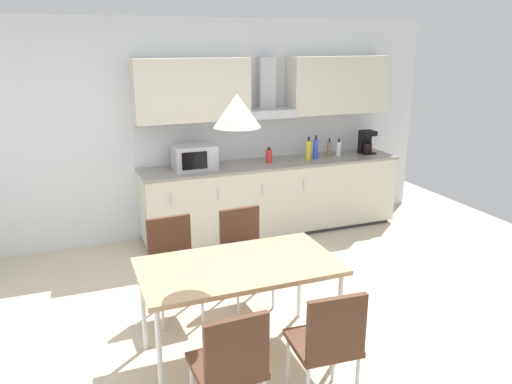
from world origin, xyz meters
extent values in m
cube|color=beige|center=(0.00, 0.00, -0.01)|extent=(8.08, 7.21, 0.02)
cube|color=silver|center=(0.00, 2.45, 1.29)|extent=(6.46, 0.10, 2.57)
cube|color=#333333|center=(1.00, 2.09, 0.03)|extent=(3.07, 0.58, 0.05)
cube|color=beige|center=(1.00, 2.09, 0.46)|extent=(3.20, 0.63, 0.81)
cube|color=gray|center=(1.00, 2.09, 0.88)|extent=(3.22, 0.65, 0.03)
cube|color=silver|center=(-0.34, 1.76, 0.66)|extent=(0.01, 0.01, 0.14)
cube|color=silver|center=(0.20, 1.76, 0.66)|extent=(0.01, 0.01, 0.14)
cube|color=silver|center=(0.73, 1.76, 0.66)|extent=(0.01, 0.01, 0.14)
cube|color=silver|center=(1.26, 1.76, 0.66)|extent=(0.01, 0.01, 0.14)
cube|color=silver|center=(1.00, 2.39, 1.15)|extent=(3.20, 0.02, 0.51)
cube|color=beige|center=(0.05, 2.23, 1.78)|extent=(1.31, 0.34, 0.70)
cube|color=beige|center=(1.94, 2.23, 1.78)|extent=(1.31, 0.34, 0.70)
cube|color=#B7BABF|center=(1.00, 2.21, 1.48)|extent=(0.57, 0.40, 0.10)
cube|color=#B7BABF|center=(1.00, 2.32, 1.80)|extent=(0.20, 0.16, 0.65)
cube|color=#ADADB2|center=(0.02, 2.09, 1.03)|extent=(0.48, 0.34, 0.28)
cube|color=black|center=(-0.02, 1.91, 1.03)|extent=(0.29, 0.01, 0.20)
cube|color=black|center=(2.34, 2.09, 0.90)|extent=(0.18, 0.18, 0.02)
cylinder|color=black|center=(2.34, 2.08, 0.97)|extent=(0.12, 0.12, 0.12)
cube|color=black|center=(2.34, 2.15, 1.04)|extent=(0.16, 0.08, 0.30)
cube|color=black|center=(2.34, 2.08, 1.16)|extent=(0.18, 0.16, 0.06)
cylinder|color=yellow|center=(1.46, 2.05, 1.01)|extent=(0.06, 0.06, 0.23)
cylinder|color=black|center=(1.46, 2.05, 1.15)|extent=(0.03, 0.03, 0.05)
cylinder|color=brown|center=(1.80, 2.14, 0.99)|extent=(0.06, 0.06, 0.19)
cylinder|color=black|center=(1.80, 2.14, 1.10)|extent=(0.02, 0.02, 0.04)
cylinder|color=white|center=(1.92, 2.11, 0.98)|extent=(0.07, 0.07, 0.18)
cylinder|color=black|center=(1.92, 2.11, 1.09)|extent=(0.03, 0.03, 0.04)
cylinder|color=red|center=(0.94, 2.08, 0.97)|extent=(0.08, 0.08, 0.16)
cylinder|color=black|center=(0.94, 2.08, 1.07)|extent=(0.03, 0.03, 0.03)
cylinder|color=blue|center=(1.57, 2.07, 1.01)|extent=(0.07, 0.07, 0.24)
cylinder|color=black|center=(1.57, 2.07, 1.16)|extent=(0.03, 0.03, 0.05)
cube|color=tan|center=(-0.25, -0.23, 0.74)|extent=(1.44, 0.79, 0.04)
cylinder|color=silver|center=(-0.91, -0.57, 0.36)|extent=(0.04, 0.04, 0.72)
cylinder|color=silver|center=(0.41, -0.57, 0.36)|extent=(0.04, 0.04, 0.72)
cylinder|color=silver|center=(-0.91, 0.10, 0.36)|extent=(0.04, 0.04, 0.72)
cylinder|color=silver|center=(0.41, 0.10, 0.36)|extent=(0.04, 0.04, 0.72)
cube|color=#4C2D1E|center=(-0.58, 0.46, 0.45)|extent=(0.42, 0.42, 0.04)
cube|color=#4C2D1E|center=(-0.59, 0.64, 0.67)|extent=(0.38, 0.06, 0.40)
cylinder|color=silver|center=(-0.40, 0.30, 0.21)|extent=(0.02, 0.02, 0.43)
cylinder|color=silver|center=(-0.74, 0.28, 0.21)|extent=(0.02, 0.02, 0.43)
cylinder|color=silver|center=(-0.42, 0.64, 0.21)|extent=(0.02, 0.02, 0.43)
cylinder|color=silver|center=(-0.76, 0.62, 0.21)|extent=(0.02, 0.02, 0.43)
cube|color=#4C2D1E|center=(0.07, -0.93, 0.45)|extent=(0.43, 0.43, 0.04)
cube|color=#4C2D1E|center=(0.06, -1.11, 0.67)|extent=(0.38, 0.07, 0.40)
cylinder|color=silver|center=(-0.09, -0.75, 0.21)|extent=(0.02, 0.02, 0.43)
cylinder|color=silver|center=(0.25, -0.77, 0.21)|extent=(0.02, 0.02, 0.43)
cube|color=#4C2D1E|center=(-0.58, -0.93, 0.45)|extent=(0.42, 0.42, 0.04)
cube|color=#4C2D1E|center=(-0.57, -1.11, 0.67)|extent=(0.38, 0.06, 0.40)
cylinder|color=silver|center=(-0.42, -0.75, 0.21)|extent=(0.02, 0.02, 0.43)
cube|color=#4C2D1E|center=(0.07, 0.46, 0.45)|extent=(0.43, 0.43, 0.04)
cube|color=#4C2D1E|center=(0.06, 0.64, 0.67)|extent=(0.38, 0.07, 0.40)
cylinder|color=silver|center=(0.25, 0.30, 0.21)|extent=(0.02, 0.02, 0.43)
cylinder|color=silver|center=(-0.09, 0.28, 0.21)|extent=(0.02, 0.02, 0.43)
cylinder|color=silver|center=(0.23, 0.64, 0.21)|extent=(0.02, 0.02, 0.43)
cylinder|color=silver|center=(-0.11, 0.62, 0.21)|extent=(0.02, 0.02, 0.43)
cone|color=silver|center=(-0.25, -0.23, 1.86)|extent=(0.32, 0.32, 0.22)
camera|label=1|loc=(-1.33, -3.37, 2.31)|focal=35.00mm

